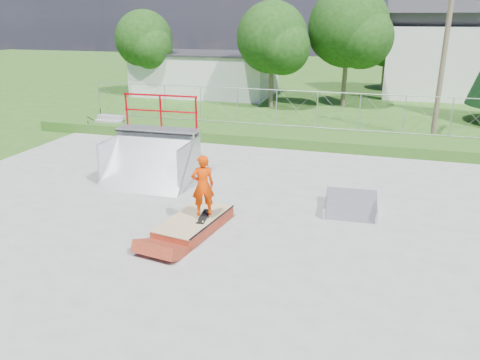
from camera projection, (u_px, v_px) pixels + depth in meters
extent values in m
plane|color=#2A5117|center=(200.00, 216.00, 14.04)|extent=(120.00, 120.00, 0.00)
cube|color=gray|center=(200.00, 216.00, 14.03)|extent=(20.00, 16.00, 0.04)
cube|color=#2A5117|center=(271.00, 135.00, 22.54)|extent=(24.00, 3.00, 0.50)
cube|color=maroon|center=(194.00, 224.00, 13.09)|extent=(1.58, 2.67, 0.35)
cube|color=tan|center=(194.00, 218.00, 13.03)|extent=(1.60, 2.69, 0.03)
cube|color=black|center=(204.00, 217.00, 12.97)|extent=(0.26, 0.81, 0.13)
imported|color=#DC3400|center=(203.00, 188.00, 12.68)|extent=(0.75, 0.66, 1.71)
cube|color=silver|center=(206.00, 74.00, 35.59)|extent=(10.00, 6.00, 3.00)
cube|color=silver|center=(442.00, 62.00, 34.30)|extent=(8.00, 6.00, 5.00)
cube|color=#28272C|center=(449.00, 13.00, 33.17)|extent=(8.40, 6.08, 6.08)
cylinder|color=brown|center=(444.00, 55.00, 21.54)|extent=(0.24, 0.24, 8.00)
cylinder|color=brown|center=(271.00, 89.00, 30.45)|extent=(0.30, 0.30, 2.45)
sphere|color=#16320D|center=(272.00, 38.00, 29.39)|extent=(4.48, 4.48, 4.48)
sphere|color=#16320D|center=(283.00, 48.00, 28.84)|extent=(3.36, 3.36, 3.36)
cylinder|color=brown|center=(344.00, 84.00, 30.99)|extent=(0.30, 0.30, 2.80)
sphere|color=#16320D|center=(348.00, 27.00, 29.78)|extent=(5.12, 5.12, 5.12)
sphere|color=#16320D|center=(362.00, 38.00, 29.15)|extent=(3.84, 3.84, 3.84)
cylinder|color=brown|center=(147.00, 80.00, 34.98)|extent=(0.30, 0.30, 2.27)
sphere|color=#16320D|center=(144.00, 39.00, 34.00)|extent=(4.16, 4.16, 4.16)
sphere|color=#16320D|center=(151.00, 47.00, 33.49)|extent=(3.12, 3.12, 3.12)
cylinder|color=brown|center=(384.00, 77.00, 37.66)|extent=(0.30, 0.30, 2.10)
sphere|color=#16320D|center=(387.00, 42.00, 36.76)|extent=(3.84, 3.84, 3.84)
sphere|color=#16320D|center=(396.00, 49.00, 36.29)|extent=(2.88, 2.88, 2.88)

